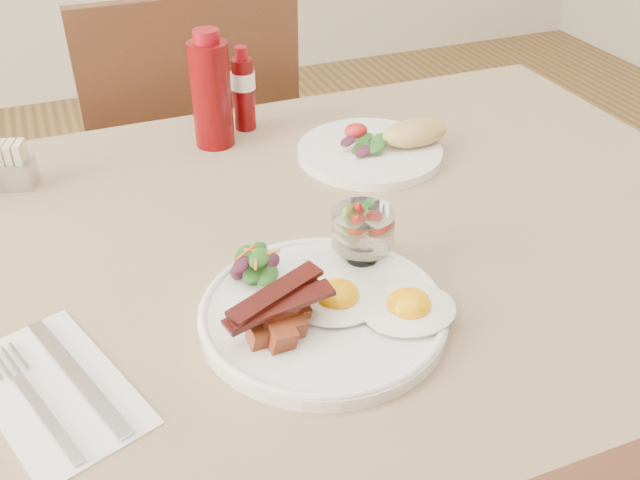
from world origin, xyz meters
The scene contains 12 objects.
table centered at (0.00, 0.00, 0.66)m, with size 1.33×0.88×0.75m.
chair_far centered at (0.00, 0.66, 0.52)m, with size 0.42×0.42×0.93m.
main_plate centered at (-0.02, -0.16, 0.76)m, with size 0.28×0.28×0.02m, color white.
fried_eggs centered at (0.03, -0.18, 0.78)m, with size 0.18×0.14×0.03m.
bacon_potato_pile centered at (-0.08, -0.18, 0.79)m, with size 0.12×0.08×0.05m.
side_salad centered at (-0.07, -0.08, 0.78)m, with size 0.07×0.06×0.04m.
fruit_cup centered at (0.06, -0.09, 0.81)m, with size 0.08×0.08×0.08m.
second_plate centered at (0.22, 0.18, 0.77)m, with size 0.25×0.23×0.06m.
ketchup_bottle centered at (-0.02, 0.31, 0.84)m, with size 0.08×0.08×0.19m.
hot_sauce_bottle centered at (0.05, 0.35, 0.82)m, with size 0.05×0.05×0.14m.
sugar_caddy centered at (-0.34, 0.29, 0.78)m, with size 0.09×0.06×0.07m.
napkin_cutlery centered at (-0.31, -0.17, 0.75)m, with size 0.19×0.25×0.01m.
Camera 1 is at (-0.25, -0.74, 1.28)m, focal length 40.00 mm.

